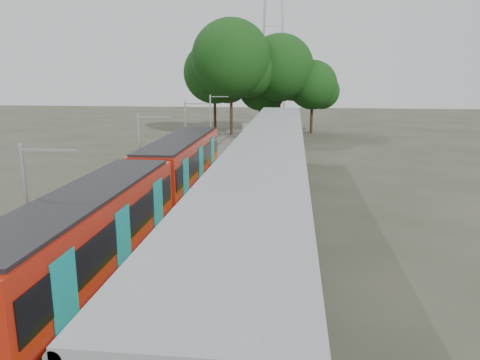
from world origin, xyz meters
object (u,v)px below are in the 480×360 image
(litter_bin, at_px, (263,258))
(info_pillar_far, at_px, (277,166))
(train, at_px, (147,188))
(info_pillar_near, at_px, (245,338))
(bench_mid, at_px, (273,185))
(bench_far, at_px, (287,164))

(litter_bin, bearing_deg, info_pillar_far, 90.33)
(train, relative_size, litter_bin, 30.06)
(info_pillar_near, bearing_deg, bench_mid, 92.29)
(info_pillar_near, bearing_deg, train, 118.48)
(train, xyz_separation_m, info_pillar_far, (6.19, 7.87, -0.29))
(info_pillar_far, bearing_deg, train, -137.71)
(info_pillar_near, xyz_separation_m, info_pillar_far, (-0.06, 20.45, -0.05))
(info_pillar_far, height_order, litter_bin, info_pillar_far)
(bench_far, bearing_deg, litter_bin, -73.45)
(train, bearing_deg, litter_bin, -47.79)
(bench_far, xyz_separation_m, info_pillar_far, (-0.68, -1.92, 0.19))
(info_pillar_near, bearing_deg, bench_far, 90.45)
(litter_bin, bearing_deg, bench_far, 87.97)
(info_pillar_far, bearing_deg, litter_bin, -99.18)
(bench_mid, distance_m, info_pillar_near, 16.01)
(bench_far, relative_size, info_pillar_far, 0.94)
(bench_far, distance_m, litter_bin, 16.73)
(bench_mid, bearing_deg, info_pillar_far, 97.04)
(bench_far, xyz_separation_m, litter_bin, (-0.59, -16.71, -0.11))
(bench_far, bearing_deg, info_pillar_far, -90.89)
(bench_mid, xyz_separation_m, bench_far, (0.69, 6.36, -0.02))
(info_pillar_near, relative_size, info_pillar_far, 1.06)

